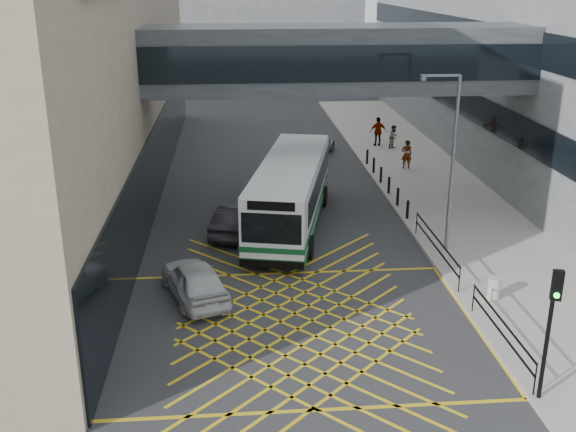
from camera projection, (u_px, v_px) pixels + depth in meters
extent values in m
plane|color=#333335|center=(298.00, 329.00, 22.54)|extent=(120.00, 120.00, 0.00)
cube|color=black|center=(160.00, 155.00, 36.42)|extent=(0.10, 41.50, 4.00)
cube|color=black|center=(442.00, 90.00, 44.65)|extent=(0.10, 43.50, 1.60)
cube|color=black|center=(447.00, 28.00, 43.31)|extent=(0.10, 43.50, 1.60)
cube|color=#3B4046|center=(338.00, 59.00, 31.51)|extent=(20.00, 4.00, 3.00)
cube|color=black|center=(345.00, 64.00, 29.62)|extent=(19.50, 0.06, 1.60)
cube|color=black|center=(331.00, 54.00, 33.41)|extent=(19.50, 0.06, 1.60)
cube|color=#A19C93|center=(433.00, 188.00, 37.29)|extent=(6.00, 54.00, 0.16)
cube|color=gold|center=(298.00, 329.00, 22.54)|extent=(12.00, 9.00, 0.01)
cube|color=white|center=(291.00, 191.00, 31.18)|extent=(4.94, 11.54, 2.76)
cube|color=#0F4D23|center=(291.00, 216.00, 31.59)|extent=(4.99, 11.59, 0.35)
cube|color=#0F4D23|center=(291.00, 205.00, 31.41)|extent=(5.01, 11.59, 0.23)
cube|color=black|center=(292.00, 180.00, 31.64)|extent=(4.69, 10.15, 1.07)
cube|color=black|center=(271.00, 229.00, 25.87)|extent=(2.31, 0.59, 1.23)
cube|color=black|center=(271.00, 206.00, 25.54)|extent=(1.81, 0.46, 0.36)
cube|color=white|center=(291.00, 162.00, 30.72)|extent=(4.90, 11.43, 0.10)
cube|color=black|center=(272.00, 264.00, 26.35)|extent=(2.52, 0.66, 0.31)
cube|color=black|center=(304.00, 182.00, 36.84)|extent=(2.52, 0.66, 0.31)
cylinder|color=black|center=(249.00, 244.00, 28.33)|extent=(0.50, 1.06, 1.02)
cylinder|color=black|center=(310.00, 247.00, 28.00)|extent=(0.50, 1.06, 1.02)
cylinder|color=black|center=(274.00, 194.00, 34.82)|extent=(0.50, 1.06, 1.02)
cylinder|color=black|center=(324.00, 196.00, 34.48)|extent=(0.50, 1.06, 1.02)
imported|color=silver|center=(195.00, 280.00, 24.47)|extent=(3.27, 4.96, 1.46)
imported|color=black|center=(237.00, 219.00, 30.66)|extent=(2.91, 4.73, 1.39)
imported|color=gray|center=(313.00, 145.00, 44.08)|extent=(3.70, 5.05, 1.45)
cylinder|color=black|center=(546.00, 344.00, 18.07)|extent=(0.14, 0.14, 3.32)
cube|color=black|center=(557.00, 285.00, 17.24)|extent=(0.31, 0.24, 0.83)
sphere|color=#19E533|center=(557.00, 295.00, 17.24)|extent=(0.19, 0.19, 0.16)
cylinder|color=slate|center=(453.00, 166.00, 27.52)|extent=(0.15, 0.15, 7.33)
cube|color=slate|center=(442.00, 75.00, 26.24)|extent=(1.47, 0.11, 0.09)
cylinder|color=slate|center=(423.00, 78.00, 26.21)|extent=(0.26, 0.26, 0.23)
cylinder|color=#ADA89E|center=(494.00, 288.00, 24.19)|extent=(0.47, 0.47, 0.81)
cube|color=black|center=(502.00, 321.00, 20.77)|extent=(0.05, 5.00, 0.05)
cube|color=black|center=(501.00, 332.00, 20.91)|extent=(0.05, 5.00, 0.05)
cube|color=black|center=(437.00, 238.00, 27.34)|extent=(0.05, 6.00, 0.05)
cube|color=black|center=(436.00, 247.00, 27.48)|extent=(0.05, 6.00, 0.05)
cylinder|color=black|center=(535.00, 379.00, 18.58)|extent=(0.04, 0.04, 1.00)
cylinder|color=black|center=(473.00, 298.00, 23.27)|extent=(0.04, 0.04, 1.00)
cylinder|color=black|center=(459.00, 279.00, 24.68)|extent=(0.04, 0.04, 1.00)
cylinder|color=black|center=(417.00, 223.00, 30.31)|extent=(0.04, 0.04, 1.00)
cylinder|color=black|center=(408.00, 209.00, 32.21)|extent=(0.14, 0.14, 0.90)
cylinder|color=black|center=(398.00, 197.00, 34.09)|extent=(0.14, 0.14, 0.90)
cylinder|color=black|center=(389.00, 185.00, 35.96)|extent=(0.14, 0.14, 0.90)
cylinder|color=black|center=(381.00, 175.00, 37.84)|extent=(0.14, 0.14, 0.90)
cylinder|color=black|center=(374.00, 165.00, 39.72)|extent=(0.14, 0.14, 0.90)
cylinder|color=black|center=(367.00, 157.00, 41.59)|extent=(0.14, 0.14, 0.90)
imported|color=gray|center=(407.00, 154.00, 40.47)|extent=(0.71, 0.52, 1.74)
imported|color=gray|center=(394.00, 137.00, 45.28)|extent=(0.85, 0.85, 1.56)
imported|color=gray|center=(378.00, 132.00, 45.89)|extent=(1.18, 0.61, 1.96)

